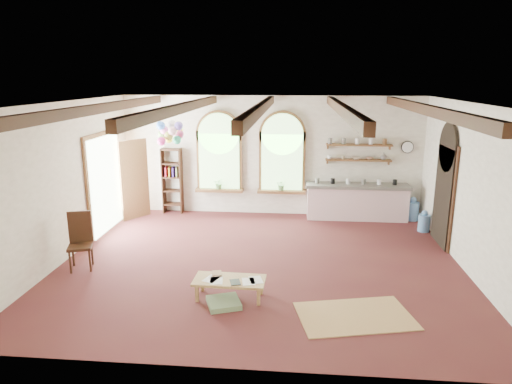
# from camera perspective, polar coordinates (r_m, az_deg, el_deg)

# --- Properties ---
(floor) EXTENTS (8.00, 8.00, 0.00)m
(floor) POSITION_cam_1_polar(r_m,az_deg,el_deg) (9.39, 0.55, -8.82)
(floor) COLOR #552423
(floor) RESTS_ON ground
(ceiling_beams) EXTENTS (6.20, 6.80, 0.18)m
(ceiling_beams) POSITION_cam_1_polar(r_m,az_deg,el_deg) (8.66, 0.60, 10.41)
(ceiling_beams) COLOR #3C1F13
(ceiling_beams) RESTS_ON ceiling
(window_left) EXTENTS (1.30, 0.28, 2.20)m
(window_left) POSITION_cam_1_polar(r_m,az_deg,el_deg) (12.39, -4.62, 4.69)
(window_left) COLOR brown
(window_left) RESTS_ON floor
(window_right) EXTENTS (1.30, 0.28, 2.20)m
(window_right) POSITION_cam_1_polar(r_m,az_deg,el_deg) (12.22, 3.28, 4.57)
(window_right) COLOR brown
(window_right) RESTS_ON floor
(left_doorway) EXTENTS (0.10, 1.90, 2.50)m
(left_doorway) POSITION_cam_1_polar(r_m,az_deg,el_deg) (11.68, -18.38, 1.00)
(left_doorway) COLOR brown
(left_doorway) RESTS_ON floor
(right_doorway) EXTENTS (0.10, 1.30, 2.40)m
(right_doorway) POSITION_cam_1_polar(r_m,az_deg,el_deg) (10.93, 22.35, -0.49)
(right_doorway) COLOR black
(right_doorway) RESTS_ON floor
(kitchen_counter) EXTENTS (2.68, 0.62, 0.94)m
(kitchen_counter) POSITION_cam_1_polar(r_m,az_deg,el_deg) (12.35, 12.49, -1.14)
(kitchen_counter) COLOR silver
(kitchen_counter) RESTS_ON floor
(wall_shelf_lower) EXTENTS (1.70, 0.24, 0.04)m
(wall_shelf_lower) POSITION_cam_1_polar(r_m,az_deg,el_deg) (12.29, 12.65, 3.92)
(wall_shelf_lower) COLOR brown
(wall_shelf_lower) RESTS_ON wall_back
(wall_shelf_upper) EXTENTS (1.70, 0.24, 0.04)m
(wall_shelf_upper) POSITION_cam_1_polar(r_m,az_deg,el_deg) (12.22, 12.75, 5.76)
(wall_shelf_upper) COLOR brown
(wall_shelf_upper) RESTS_ON wall_back
(wall_clock) EXTENTS (0.32, 0.04, 0.32)m
(wall_clock) POSITION_cam_1_polar(r_m,az_deg,el_deg) (12.52, 18.40, 5.35)
(wall_clock) COLOR black
(wall_clock) RESTS_ON wall_back
(bookshelf) EXTENTS (0.53, 0.32, 1.80)m
(bookshelf) POSITION_cam_1_polar(r_m,az_deg,el_deg) (12.71, -10.42, 1.38)
(bookshelf) COLOR #3C1F13
(bookshelf) RESTS_ON floor
(coffee_table) EXTENTS (1.23, 0.59, 0.35)m
(coffee_table) POSITION_cam_1_polar(r_m,az_deg,el_deg) (7.89, -3.34, -11.09)
(coffee_table) COLOR tan
(coffee_table) RESTS_ON floor
(side_chair) EXTENTS (0.56, 0.56, 1.12)m
(side_chair) POSITION_cam_1_polar(r_m,az_deg,el_deg) (9.64, -21.02, -7.11)
(side_chair) COLOR #3C1F13
(side_chair) RESTS_ON floor
(floor_mat) EXTENTS (1.97, 1.46, 0.02)m
(floor_mat) POSITION_cam_1_polar(r_m,az_deg,el_deg) (7.63, 12.26, -14.89)
(floor_mat) COLOR tan
(floor_mat) RESTS_ON floor
(floor_cushion) EXTENTS (0.66, 0.66, 0.09)m
(floor_cushion) POSITION_cam_1_polar(r_m,az_deg,el_deg) (7.78, -4.06, -13.64)
(floor_cushion) COLOR #6C885E
(floor_cushion) RESTS_ON floor
(water_jug_a) EXTENTS (0.33, 0.33, 0.63)m
(water_jug_a) POSITION_cam_1_polar(r_m,az_deg,el_deg) (12.67, 18.96, -2.15)
(water_jug_a) COLOR #5C8EC6
(water_jug_a) RESTS_ON floor
(water_jug_b) EXTENTS (0.28, 0.28, 0.54)m
(water_jug_b) POSITION_cam_1_polar(r_m,az_deg,el_deg) (11.86, 20.26, -3.56)
(water_jug_b) COLOR #5C8EC6
(water_jug_b) RESTS_ON floor
(balloon_cluster) EXTENTS (0.72, 0.72, 1.14)m
(balloon_cluster) POSITION_cam_1_polar(r_m,az_deg,el_deg) (11.42, -10.65, 7.32)
(balloon_cluster) COLOR silver
(balloon_cluster) RESTS_ON floor
(table_book) EXTENTS (0.21, 0.27, 0.02)m
(table_book) POSITION_cam_1_polar(r_m,az_deg,el_deg) (8.08, -5.52, -10.12)
(table_book) COLOR olive
(table_book) RESTS_ON coffee_table
(tablet) EXTENTS (0.22, 0.27, 0.01)m
(tablet) POSITION_cam_1_polar(r_m,az_deg,el_deg) (7.75, -2.62, -11.19)
(tablet) COLOR black
(tablet) RESTS_ON coffee_table
(potted_plant_left) EXTENTS (0.27, 0.23, 0.30)m
(potted_plant_left) POSITION_cam_1_polar(r_m,az_deg,el_deg) (12.44, -4.63, 1.05)
(potted_plant_left) COLOR #598C4C
(potted_plant_left) RESTS_ON window_left
(potted_plant_right) EXTENTS (0.27, 0.23, 0.30)m
(potted_plant_right) POSITION_cam_1_polar(r_m,az_deg,el_deg) (12.27, 3.21, 0.89)
(potted_plant_right) COLOR #598C4C
(potted_plant_right) RESTS_ON window_right
(shelf_cup_a) EXTENTS (0.12, 0.10, 0.10)m
(shelf_cup_a) POSITION_cam_1_polar(r_m,az_deg,el_deg) (12.20, 9.17, 4.34)
(shelf_cup_a) COLOR white
(shelf_cup_a) RESTS_ON wall_shelf_lower
(shelf_cup_b) EXTENTS (0.10, 0.10, 0.09)m
(shelf_cup_b) POSITION_cam_1_polar(r_m,az_deg,el_deg) (12.23, 10.81, 4.28)
(shelf_cup_b) COLOR beige
(shelf_cup_b) RESTS_ON wall_shelf_lower
(shelf_bowl_a) EXTENTS (0.22, 0.22, 0.05)m
(shelf_bowl_a) POSITION_cam_1_polar(r_m,az_deg,el_deg) (12.27, 12.43, 4.14)
(shelf_bowl_a) COLOR beige
(shelf_bowl_a) RESTS_ON wall_shelf_lower
(shelf_bowl_b) EXTENTS (0.20, 0.20, 0.06)m
(shelf_bowl_b) POSITION_cam_1_polar(r_m,az_deg,el_deg) (12.32, 14.05, 4.10)
(shelf_bowl_b) COLOR #8C664C
(shelf_bowl_b) RESTS_ON wall_shelf_lower
(shelf_vase) EXTENTS (0.18, 0.18, 0.19)m
(shelf_vase) POSITION_cam_1_polar(r_m,az_deg,el_deg) (12.37, 15.68, 4.34)
(shelf_vase) COLOR slate
(shelf_vase) RESTS_ON wall_shelf_lower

